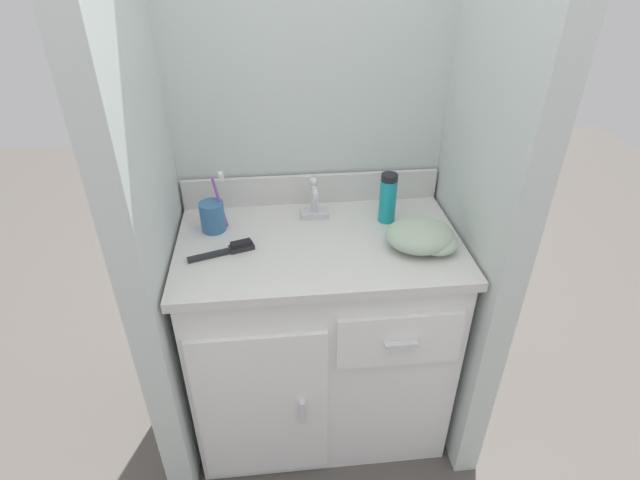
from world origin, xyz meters
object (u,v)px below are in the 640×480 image
(hairbrush, at_px, (231,249))
(hand_towel, at_px, (424,237))
(shaving_cream_can, at_px, (388,198))
(toothbrush_cup, at_px, (213,216))

(hairbrush, distance_m, hand_towel, 0.58)
(shaving_cream_can, xyz_separation_m, hand_towel, (0.08, -0.17, -0.05))
(toothbrush_cup, relative_size, hairbrush, 0.98)
(toothbrush_cup, relative_size, hand_towel, 0.93)
(toothbrush_cup, height_order, shaving_cream_can, toothbrush_cup)
(shaving_cream_can, distance_m, hand_towel, 0.19)
(toothbrush_cup, distance_m, shaving_cream_can, 0.57)
(toothbrush_cup, height_order, hand_towel, toothbrush_cup)
(toothbrush_cup, xyz_separation_m, hand_towel, (0.64, -0.17, -0.01))
(shaving_cream_can, xyz_separation_m, hairbrush, (-0.51, -0.14, -0.07))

